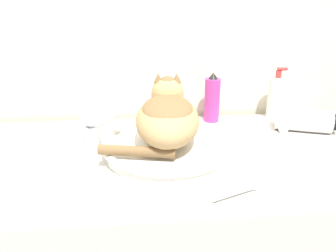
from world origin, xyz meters
name	(u,v)px	position (x,y,z in m)	size (l,w,h in m)	color
wall_back	(150,30)	(0.00, 0.67, 1.20)	(8.00, 0.05, 2.40)	beige
sink_basin	(167,146)	(0.03, 0.32, 0.91)	(0.38, 0.38, 0.04)	silver
cat	(167,115)	(0.03, 0.33, 1.01)	(0.29, 0.32, 0.17)	tan
faucet	(94,124)	(-0.18, 0.38, 0.97)	(0.13, 0.07, 0.14)	silver
deodorant_stick	(151,106)	(0.00, 0.57, 0.95)	(0.05, 0.05, 0.13)	white
spray_bottle_trigger	(212,99)	(0.21, 0.57, 0.97)	(0.05, 0.05, 0.18)	#B2338C
soap_pump_bottle	(276,98)	(0.45, 0.57, 0.97)	(0.06, 0.06, 0.19)	silver
cream_tube	(234,188)	(0.17, 0.09, 0.91)	(0.14, 0.08, 0.04)	silver
hair_dryer	(303,120)	(0.50, 0.45, 0.93)	(0.21, 0.13, 0.08)	silver
soap_bar	(61,166)	(-0.26, 0.25, 0.90)	(0.07, 0.05, 0.02)	silver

